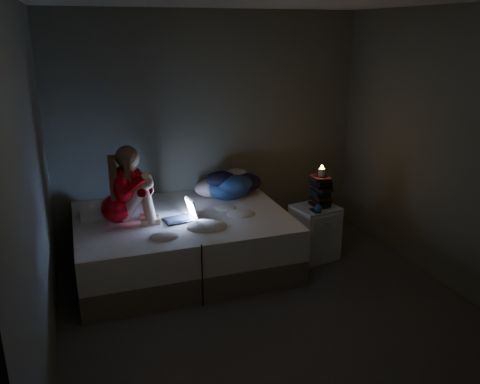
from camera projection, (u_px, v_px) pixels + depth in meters
name	position (u px, v px, depth m)	size (l,w,h in m)	color
floor	(271.00, 312.00, 4.35)	(3.60, 3.80, 0.02)	#322D2B
wall_back	(210.00, 128.00, 5.65)	(3.60, 0.02, 2.60)	#505449
wall_front	(438.00, 279.00, 2.22)	(3.60, 0.02, 2.60)	#505449
wall_left	(33.00, 194.00, 3.37)	(0.02, 3.80, 2.60)	#505449
wall_right	(456.00, 153.00, 4.49)	(0.02, 3.80, 2.60)	#505449
bed	(183.00, 242.00, 5.07)	(2.12, 1.59, 0.58)	beige
pillow	(101.00, 210.00, 4.97)	(0.42, 0.30, 0.12)	silver
woman	(116.00, 186.00, 4.62)	(0.48, 0.32, 0.78)	#8E0400
laptop	(179.00, 210.00, 4.81)	(0.32, 0.22, 0.22)	black
clothes_pile	(228.00, 183.00, 5.48)	(0.54, 0.44, 0.33)	navy
nightstand	(314.00, 232.00, 5.30)	(0.44, 0.39, 0.59)	white
book_stack	(321.00, 192.00, 5.18)	(0.19, 0.25, 0.31)	black
candle	(322.00, 174.00, 5.12)	(0.07, 0.07, 0.08)	beige
phone	(312.00, 210.00, 5.08)	(0.07, 0.14, 0.01)	black
blue_orb	(315.00, 208.00, 5.04)	(0.08, 0.08, 0.08)	#2B4B8A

